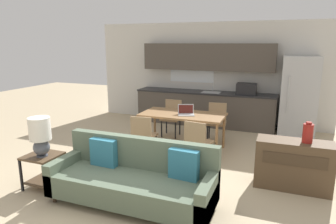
% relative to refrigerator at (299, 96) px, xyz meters
% --- Properties ---
extents(ground_plane, '(20.00, 20.00, 0.00)m').
position_rel_refrigerator_xyz_m(ground_plane, '(-2.29, -4.21, -0.93)').
color(ground_plane, tan).
extents(wall_back, '(6.40, 0.07, 2.70)m').
position_rel_refrigerator_xyz_m(wall_back, '(-2.30, 0.42, 0.42)').
color(wall_back, silver).
rests_on(wall_back, ground_plane).
extents(kitchen_counter, '(3.68, 0.65, 2.15)m').
position_rel_refrigerator_xyz_m(kitchen_counter, '(-2.27, 0.12, -0.09)').
color(kitchen_counter, '#4C443D').
rests_on(kitchen_counter, ground_plane).
extents(refrigerator, '(0.81, 0.77, 1.87)m').
position_rel_refrigerator_xyz_m(refrigerator, '(0.00, 0.00, 0.00)').
color(refrigerator, '#B7BABC').
rests_on(refrigerator, ground_plane).
extents(dining_table, '(1.69, 0.84, 0.75)m').
position_rel_refrigerator_xyz_m(dining_table, '(-2.22, -1.95, -0.24)').
color(dining_table, olive).
rests_on(dining_table, ground_plane).
extents(couch, '(2.26, 0.80, 0.86)m').
position_rel_refrigerator_xyz_m(couch, '(-2.17, -4.22, -0.60)').
color(couch, '#3D2D1E').
rests_on(couch, ground_plane).
extents(side_table, '(0.48, 0.48, 0.52)m').
position_rel_refrigerator_xyz_m(side_table, '(-3.65, -4.34, -0.58)').
color(side_table, brown).
rests_on(side_table, ground_plane).
extents(table_lamp, '(0.31, 0.31, 0.59)m').
position_rel_refrigerator_xyz_m(table_lamp, '(-3.61, -4.37, -0.07)').
color(table_lamp, '#4C515B').
rests_on(table_lamp, side_table).
extents(credenza, '(1.09, 0.43, 0.75)m').
position_rel_refrigerator_xyz_m(credenza, '(-0.13, -2.99, -0.56)').
color(credenza, brown).
rests_on(credenza, ground_plane).
extents(vase, '(0.14, 0.14, 0.31)m').
position_rel_refrigerator_xyz_m(vase, '(0.03, -3.00, -0.04)').
color(vase, maroon).
rests_on(vase, credenza).
extents(dining_chair_near_right, '(0.48, 0.48, 0.84)m').
position_rel_refrigerator_xyz_m(dining_chair_near_right, '(-1.69, -2.71, -0.46)').
color(dining_chair_near_right, '#997A56').
rests_on(dining_chair_near_right, ground_plane).
extents(dining_chair_far_right, '(0.47, 0.47, 0.84)m').
position_rel_refrigerator_xyz_m(dining_chair_far_right, '(-1.69, -1.14, -0.46)').
color(dining_chair_far_right, '#997A56').
rests_on(dining_chair_far_right, ground_plane).
extents(dining_chair_far_left, '(0.43, 0.43, 0.84)m').
position_rel_refrigerator_xyz_m(dining_chair_far_left, '(-2.77, -1.14, -0.46)').
color(dining_chair_far_left, '#997A56').
rests_on(dining_chair_far_left, ground_plane).
extents(dining_chair_near_left, '(0.46, 0.46, 0.84)m').
position_rel_refrigerator_xyz_m(dining_chair_near_left, '(-2.76, -2.71, -0.46)').
color(dining_chair_near_left, '#997A56').
rests_on(dining_chair_near_left, ground_plane).
extents(laptop, '(0.39, 0.36, 0.20)m').
position_rel_refrigerator_xyz_m(laptop, '(-2.14, -2.00, -0.13)').
color(laptop, '#B7BABC').
rests_on(laptop, dining_table).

